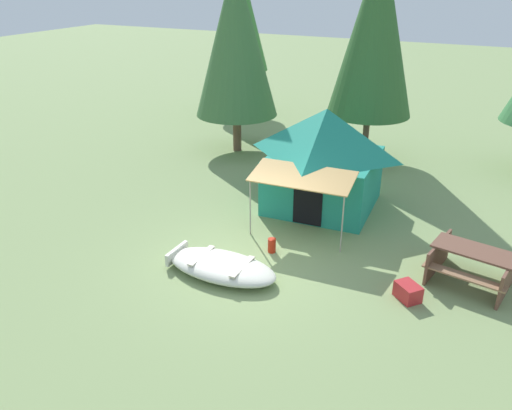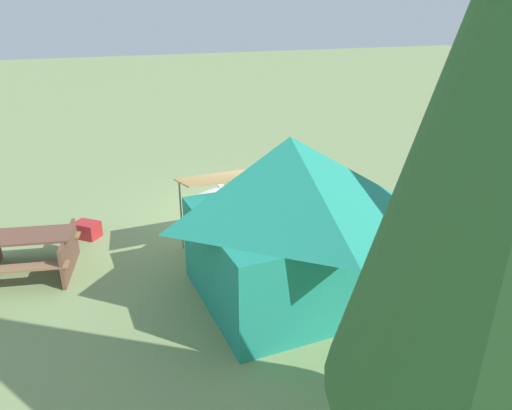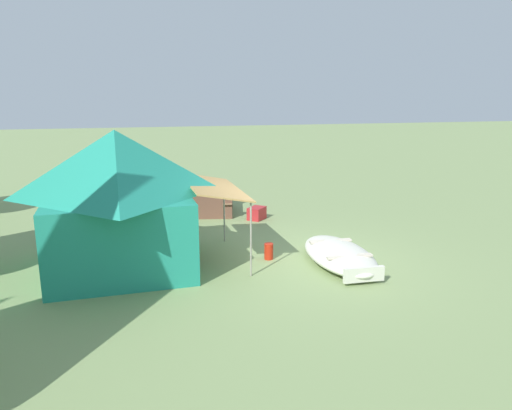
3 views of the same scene
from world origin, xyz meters
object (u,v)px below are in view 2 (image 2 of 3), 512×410
(picnic_table, at_px, (27,250))
(fuel_can, at_px, (240,217))
(canvas_cabin_tent, at_px, (288,217))
(beached_rowboat, at_px, (245,193))
(cooler_box, at_px, (87,230))

(picnic_table, bearing_deg, fuel_can, -171.08)
(fuel_can, bearing_deg, picnic_table, 8.92)
(canvas_cabin_tent, relative_size, picnic_table, 2.11)
(picnic_table, height_order, fuel_can, picnic_table)
(beached_rowboat, xyz_separation_m, canvas_cabin_tent, (0.80, 4.30, 1.23))
(beached_rowboat, relative_size, fuel_can, 7.51)
(beached_rowboat, distance_m, fuel_can, 1.47)
(beached_rowboat, height_order, picnic_table, picnic_table)
(picnic_table, relative_size, cooler_box, 3.79)
(cooler_box, bearing_deg, beached_rowboat, -168.07)
(cooler_box, height_order, fuel_can, fuel_can)
(canvas_cabin_tent, xyz_separation_m, picnic_table, (4.08, -2.29, -0.95))
(canvas_cabin_tent, relative_size, cooler_box, 7.99)
(canvas_cabin_tent, bearing_deg, beached_rowboat, -100.54)
(canvas_cabin_tent, height_order, cooler_box, canvas_cabin_tent)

